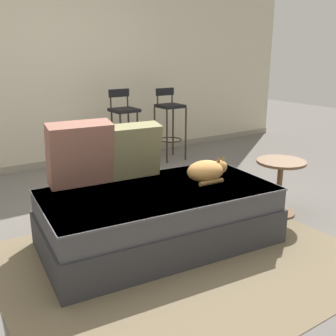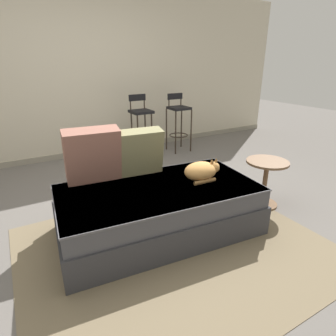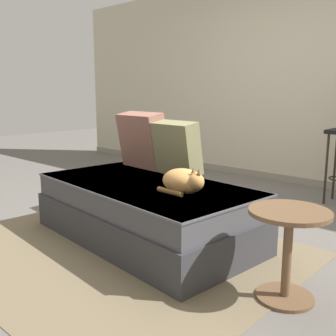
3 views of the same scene
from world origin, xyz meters
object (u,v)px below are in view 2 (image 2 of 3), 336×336
(throw_pillow_corner, at_px, (93,155))
(side_table, at_px, (266,177))
(bar_stool_by_doorway, at_px, (178,117))
(cat, at_px, (202,171))
(couch, at_px, (159,209))
(bar_stool_near_window, at_px, (141,120))
(throw_pillow_middle, at_px, (140,152))

(throw_pillow_corner, xyz_separation_m, side_table, (1.69, -0.53, -0.37))
(throw_pillow_corner, height_order, side_table, throw_pillow_corner)
(throw_pillow_corner, height_order, bar_stool_by_doorway, bar_stool_by_doorway)
(throw_pillow_corner, relative_size, cat, 1.43)
(couch, xyz_separation_m, bar_stool_near_window, (0.78, 2.07, 0.39))
(couch, relative_size, cat, 5.24)
(couch, relative_size, side_table, 3.62)
(side_table, bearing_deg, cat, 174.83)
(throw_pillow_corner, xyz_separation_m, bar_stool_near_window, (1.23, 1.65, -0.09))
(side_table, bearing_deg, throw_pillow_corner, 162.48)
(couch, distance_m, throw_pillow_corner, 0.78)
(couch, height_order, bar_stool_by_doorway, bar_stool_by_doorway)
(cat, relative_size, bar_stool_near_window, 0.36)
(bar_stool_by_doorway, bearing_deg, throw_pillow_middle, -131.41)
(side_table, bearing_deg, bar_stool_near_window, 101.75)
(cat, distance_m, side_table, 0.83)
(throw_pillow_corner, distance_m, cat, 1.01)
(bar_stool_near_window, bearing_deg, throw_pillow_corner, -126.78)
(bar_stool_near_window, bearing_deg, couch, -110.72)
(throw_pillow_middle, height_order, bar_stool_near_window, bar_stool_near_window)
(bar_stool_near_window, xyz_separation_m, bar_stool_by_doorway, (0.70, -0.00, -0.03))
(bar_stool_by_doorway, distance_m, side_table, 2.21)
(couch, xyz_separation_m, throw_pillow_corner, (-0.45, 0.41, 0.48))
(throw_pillow_corner, bearing_deg, throw_pillow_middle, -5.47)
(cat, height_order, side_table, cat)
(throw_pillow_corner, relative_size, side_table, 0.99)
(throw_pillow_middle, distance_m, bar_stool_near_window, 1.87)
(cat, bearing_deg, bar_stool_near_window, 80.59)
(couch, bearing_deg, cat, -6.03)
(cat, distance_m, bar_stool_near_window, 2.14)
(throw_pillow_middle, xyz_separation_m, bar_stool_by_doorway, (1.49, 1.69, -0.09))
(bar_stool_by_doorway, bearing_deg, throw_pillow_corner, -139.56)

